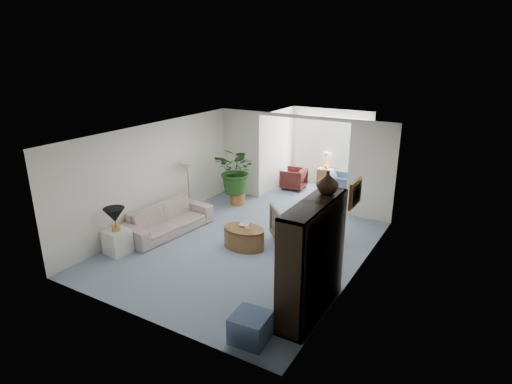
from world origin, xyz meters
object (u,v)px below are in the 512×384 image
Objects in this scene: sofa at (168,219)px; side_table_dark at (328,230)px; cabinet_urn at (328,182)px; coffee_table at (244,238)px; end_table at (118,242)px; sunroom_chair_blue at (340,185)px; sunroom_chair_maroon at (294,179)px; floor_lamp at (187,167)px; coffee_cup at (247,229)px; wingback_chair at (293,224)px; table_lamp at (114,215)px; coffee_bowl at (244,225)px; plant_pot at (238,199)px; framed_picture at (356,194)px; entertainment_cabinet at (312,259)px; sunroom_table at (325,177)px; ottoman at (251,327)px.

sofa is 3.71m from side_table_dark.
coffee_table is at bearing 156.42° from cabinet_urn.
end_table is 0.67× the size of sunroom_chair_blue.
floor_lamp is at bearing -29.47° from sunroom_chair_maroon.
sunroom_chair_blue is at bearing 47.15° from floor_lamp.
sofa is 21.87× the size of coffee_cup.
end_table is (-0.20, -1.35, -0.07)m from sofa.
cabinet_urn reaches higher than coffee_cup.
sunroom_chair_maroon is (-2.31, 3.11, 0.00)m from side_table_dark.
wingback_chair is 2.48× the size of cabinet_urn.
table_lamp is 1.20× the size of cabinet_urn.
end_table is 1.18× the size of table_lamp.
coffee_table is at bearing -63.43° from coffee_bowl.
plant_pot is at bearing -25.38° from sunroom_chair_maroon.
floor_lamp is 3.22m from wingback_chair.
framed_picture is 0.53× the size of coffee_table.
entertainment_cabinet is (2.05, -1.36, 0.46)m from coffee_cup.
plant_pot is (0.73, 1.21, -1.09)m from floor_lamp.
sunroom_chair_blue is (-1.74, 4.34, -1.35)m from framed_picture.
wingback_chair is at bearing 40.06° from coffee_bowl.
plant_pot is at bearing 127.03° from sunroom_chair_blue.
floor_lamp is at bearing 93.22° from end_table.
plant_pot is 0.56× the size of sunroom_chair_maroon.
entertainment_cabinet is at bearing -99.73° from framed_picture.
coffee_cup reaches higher than coffee_table.
sunroom_chair_blue is at bearing 106.25° from cabinet_urn.
side_table_dark is at bearing 36.35° from end_table.
coffee_table is at bearing -143.38° from side_table_dark.
sofa reaches higher than side_table_dark.
framed_picture is 4.60m from sofa.
framed_picture is 0.78× the size of side_table_dark.
entertainment_cabinet reaches higher than sunroom_table.
framed_picture reaches higher than coffee_cup.
sunroom_chair_blue is at bearing 104.65° from side_table_dark.
sunroom_chair_maroon is at bearing 120.16° from cabinet_urn.
sunroom_table is at bearing 61.31° from plant_pot.
coffee_bowl is at bearing -54.11° from plant_pot.
plant_pot is (-3.08, 1.10, -0.16)m from side_table_dark.
side_table_dark is 2.74m from entertainment_cabinet.
sunroom_table is (-2.26, 6.43, -0.67)m from entertainment_cabinet.
table_lamp is at bearing -107.75° from sunroom_table.
sunroom_table reaches higher than end_table.
wingback_chair reaches higher than ottoman.
cabinet_urn is at bearing -25.23° from coffee_bowl.
sunroom_chair_maroon is at bearing 126.74° from framed_picture.
end_table is 0.73× the size of sunroom_chair_maroon.
plant_pot is 3.15m from sunroom_table.
coffee_bowl is at bearing 165.26° from sunroom_chair_blue.
floor_lamp is 3.92m from side_table_dark.
end_table is at bearing -4.23° from wingback_chair.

